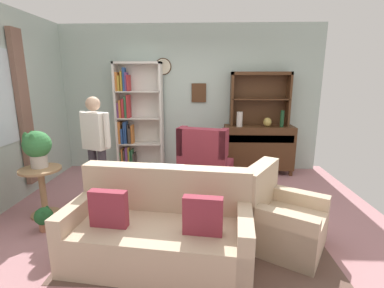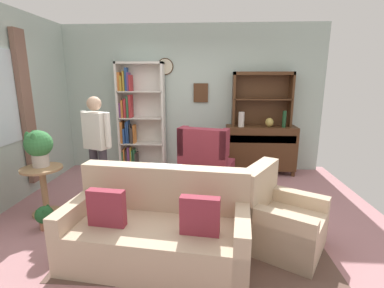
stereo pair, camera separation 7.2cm
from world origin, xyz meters
name	(u,v)px [view 1 (the left image)]	position (x,y,z in m)	size (l,w,h in m)	color
ground_plane	(184,217)	(0.00, 0.00, -0.01)	(5.40, 4.60, 0.02)	#B27A7F
wall_back	(191,99)	(0.00, 2.13, 1.40)	(5.00, 0.09, 2.80)	#ADC1B7
area_rug	(199,228)	(0.20, -0.30, 0.00)	(2.78, 2.09, 0.01)	brown
bookshelf	(135,119)	(-1.08, 1.94, 1.03)	(0.90, 0.30, 2.10)	silver
sideboard	(258,147)	(1.32, 1.86, 0.51)	(1.30, 0.45, 0.92)	#4C2D19
sideboard_hutch	(260,91)	(1.32, 1.97, 1.56)	(1.10, 0.26, 1.00)	#4C2D19
vase_tall	(240,119)	(0.93, 1.78, 1.06)	(0.11, 0.11, 0.28)	beige
vase_round	(267,122)	(1.45, 1.79, 1.01)	(0.15, 0.15, 0.17)	tan
bottle_wine	(282,119)	(1.71, 1.77, 1.07)	(0.07, 0.07, 0.31)	#194223
couch_floral	(160,230)	(-0.18, -0.90, 0.31)	(1.89, 1.05, 0.90)	#C6AD8E
armchair_floral	(280,221)	(1.10, -0.61, 0.29)	(1.05, 1.04, 0.88)	#C6AD8E
wingback_chair	(205,166)	(0.29, 1.01, 0.38)	(0.97, 0.99, 1.05)	maroon
plant_stand	(42,187)	(-1.87, -0.04, 0.41)	(0.52, 0.52, 0.66)	#A87F56
potted_plant_large	(37,146)	(-1.91, 0.02, 0.95)	(0.35, 0.35, 0.48)	beige
potted_plant_small	(44,217)	(-1.66, -0.43, 0.17)	(0.21, 0.21, 0.29)	#AD6B4C
person_reading	(96,143)	(-1.28, 0.41, 0.91)	(0.51, 0.32, 1.56)	#38333D
coffee_table	(190,194)	(0.08, -0.07, 0.35)	(0.80, 0.50, 0.42)	#4C2D19
book_stack	(181,186)	(-0.04, -0.05, 0.45)	(0.19, 0.14, 0.06)	#337247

